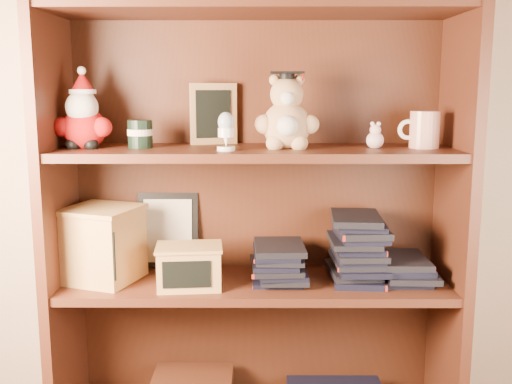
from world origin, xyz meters
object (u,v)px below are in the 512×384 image
bookcase (255,202)px  treats_box (103,243)px  teacher_mug (424,130)px  grad_teddy_bear (287,119)px

bookcase → treats_box: bearing=-173.6°
bookcase → teacher_mug: 0.54m
bookcase → grad_teddy_bear: bearing=-32.3°
bookcase → grad_teddy_bear: bookcase is taller
bookcase → treats_box: (-0.46, -0.05, -0.12)m
teacher_mug → bookcase: bearing=174.1°
bookcase → teacher_mug: (0.49, -0.05, 0.22)m
treats_box → teacher_mug: bearing=0.1°
grad_teddy_bear → teacher_mug: size_ratio=1.87×
grad_teddy_bear → treats_box: grad_teddy_bear is taller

